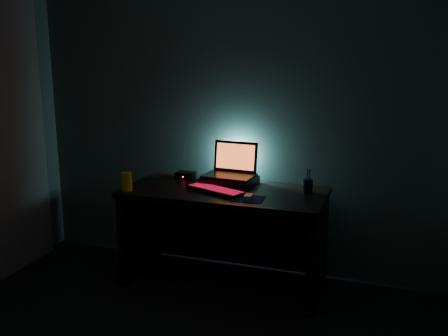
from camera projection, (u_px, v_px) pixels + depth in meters
name	position (u px, v px, depth m)	size (l,w,h in m)	color
room	(102.00, 172.00, 2.11)	(3.50, 4.00, 2.50)	black
desk	(226.00, 220.00, 3.83)	(1.50, 0.70, 0.75)	black
curtain	(14.00, 130.00, 3.98)	(0.06, 0.65, 2.30)	#AF9D8C
riser	(229.00, 181.00, 3.87)	(0.40, 0.30, 0.06)	black
laptop	(232.00, 168.00, 3.89)	(0.40, 0.31, 0.26)	black
keyboard	(216.00, 190.00, 3.66)	(0.49, 0.31, 0.03)	black
mousepad	(248.00, 199.00, 3.49)	(0.22, 0.20, 0.00)	navy
mouse	(248.00, 196.00, 3.48)	(0.05, 0.09, 0.03)	gray
pen_cup	(308.00, 186.00, 3.62)	(0.07, 0.07, 0.10)	black
juice_glass	(127.00, 182.00, 3.69)	(0.08, 0.08, 0.14)	yellow
router	(186.00, 175.00, 4.06)	(0.16, 0.13, 0.05)	black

